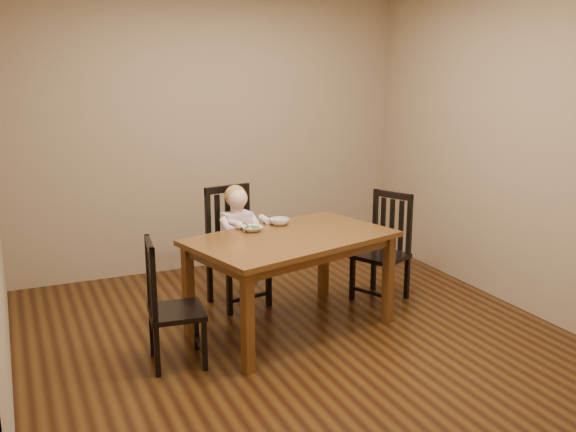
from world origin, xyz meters
name	(u,v)px	position (x,y,z in m)	size (l,w,h in m)	color
room	(297,163)	(0.00, 0.00, 1.35)	(4.01, 4.01, 2.71)	#472B0F
dining_table	(291,247)	(0.04, 0.18, 0.67)	(1.70, 1.27, 0.76)	#553713
chair_child	(235,248)	(-0.16, 0.89, 0.49)	(0.50, 0.49, 1.02)	black
chair_left	(169,306)	(-0.97, -0.03, 0.43)	(0.41, 0.43, 0.90)	black
chair_right	(384,249)	(1.06, 0.47, 0.45)	(0.52, 0.53, 0.95)	black
toddler	(238,234)	(-0.16, 0.84, 0.63)	(0.32, 0.40, 0.55)	white
bowl_peas	(252,229)	(-0.19, 0.43, 0.78)	(0.16, 0.16, 0.04)	silver
bowl_veg	(279,222)	(0.09, 0.53, 0.79)	(0.16, 0.16, 0.05)	silver
fork	(249,227)	(-0.22, 0.40, 0.80)	(0.08, 0.10, 0.05)	silver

